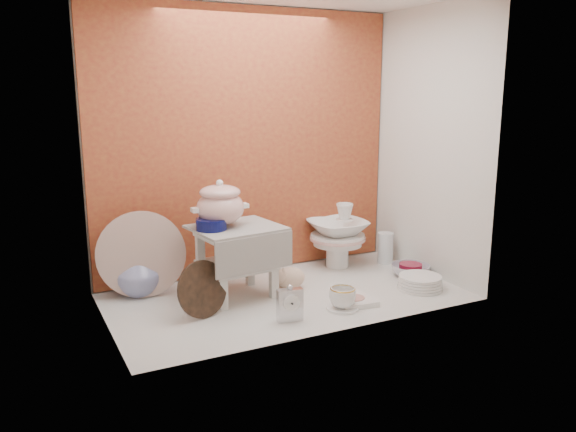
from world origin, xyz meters
The scene contains 17 objects.
ground centered at (0.00, 0.00, 0.00)m, with size 1.80×1.80×0.00m, color silver.
niche_shell centered at (0.00, 0.18, 0.93)m, with size 1.86×1.03×1.53m.
step_stool centered at (-0.23, 0.11, 0.19)m, with size 0.43×0.37×0.37m, color silver, non-canonical shape.
soup_tureen centered at (-0.30, 0.15, 0.49)m, with size 0.28×0.28×0.24m, color white, non-canonical shape.
cobalt_bowl centered at (-0.36, 0.11, 0.40)m, with size 0.15×0.15×0.06m, color #090C44.
floral_platter centered at (-0.66, 0.32, 0.23)m, with size 0.45×0.05×0.45m, color white, non-canonical shape.
blue_white_vase centered at (-0.68, 0.37, 0.12)m, with size 0.24×0.24×0.25m, color white.
lacquer_tray centered at (-0.47, -0.07, 0.14)m, with size 0.27×0.07×0.27m, color black, non-canonical shape.
mantel_clock centered at (-0.13, -0.30, 0.09)m, with size 0.12×0.04×0.17m, color silver.
plush_pig centered at (0.06, 0.09, 0.06)m, with size 0.22×0.15×0.13m, color beige.
teacup_saucer centered at (0.16, -0.29, 0.01)m, with size 0.16×0.16×0.01m, color white.
gold_rim_teacup centered at (0.16, -0.29, 0.06)m, with size 0.13×0.13×0.10m, color white.
lattice_dish centered at (0.26, -0.24, 0.01)m, with size 0.19×0.19×0.03m, color white.
dinner_plate_stack centered at (0.69, -0.22, 0.04)m, with size 0.24×0.24×0.07m, color white.
crystal_bowl centered at (0.78, -0.03, 0.03)m, with size 0.22×0.22×0.07m, color silver.
clear_glass_vase centered at (0.81, 0.25, 0.10)m, with size 0.10×0.10×0.19m, color silver.
porcelain_tower centered at (0.50, 0.32, 0.19)m, with size 0.34×0.34×0.39m, color white, non-canonical shape.
Camera 1 is at (-1.27, -2.55, 1.06)m, focal length 36.19 mm.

